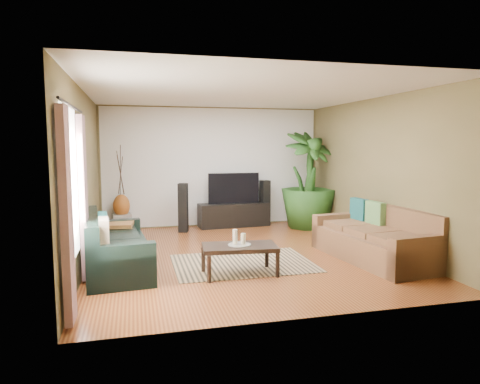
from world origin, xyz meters
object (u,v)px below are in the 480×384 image
object	(u,v)px
sofa_left	(117,242)
television	(234,188)
vase	(121,206)
speaker_left	(183,208)
sofa_right	(374,234)
tv_stand	(234,215)
speaker_right	(265,203)
potted_plant	(308,180)
coffee_table	(240,260)
side_table	(116,240)
pedestal	(122,223)

from	to	relation	value
sofa_left	television	xyz separation A→B (m)	(2.46, 2.91, 0.45)
sofa_left	vase	world-z (taller)	sofa_left
sofa_left	speaker_left	world-z (taller)	speaker_left
sofa_right	tv_stand	bearing A→B (deg)	-161.54
speaker_left	speaker_right	size ratio (longest dim) A/B	1.00
sofa_right	potted_plant	size ratio (longest dim) A/B	1.02
coffee_table	speaker_left	world-z (taller)	speaker_left
tv_stand	television	bearing A→B (deg)	175.78
coffee_table	speaker_right	size ratio (longest dim) A/B	1.02
sofa_right	coffee_table	xyz separation A→B (m)	(-2.30, -0.25, -0.21)
speaker_left	side_table	bearing A→B (deg)	-107.78
coffee_table	potted_plant	size ratio (longest dim) A/B	0.49
sofa_left	pedestal	size ratio (longest dim) A/B	5.32
speaker_left	television	bearing A→B (deg)	34.27
tv_stand	speaker_left	xyz separation A→B (m)	(-1.19, -0.35, 0.26)
pedestal	sofa_left	bearing A→B (deg)	-89.94
television	speaker_left	size ratio (longest dim) A/B	1.12
pedestal	vase	bearing A→B (deg)	0.00
vase	sofa_right	bearing A→B (deg)	-39.61
tv_stand	television	xyz separation A→B (m)	(-0.00, 0.00, 0.61)
vase	side_table	size ratio (longest dim) A/B	0.83
side_table	sofa_right	bearing A→B (deg)	-15.76
sofa_right	speaker_right	xyz separation A→B (m)	(-0.80, 3.32, 0.09)
sofa_right	coffee_table	distance (m)	2.32
potted_plant	speaker_left	bearing A→B (deg)	176.32
sofa_left	tv_stand	bearing A→B (deg)	-45.59
speaker_left	sofa_right	bearing A→B (deg)	-29.45
television	vase	xyz separation A→B (m)	(-2.46, 0.00, -0.32)
tv_stand	pedestal	world-z (taller)	tv_stand
tv_stand	potted_plant	xyz separation A→B (m)	(1.59, -0.53, 0.81)
sofa_right	sofa_left	bearing A→B (deg)	-102.43
tv_stand	television	world-z (taller)	television
television	vase	size ratio (longest dim) A/B	2.38
pedestal	potted_plant	bearing A→B (deg)	-7.42
sofa_right	side_table	size ratio (longest dim) A/B	3.75
potted_plant	side_table	distance (m)	4.47
coffee_table	television	distance (m)	3.71
sofa_left	coffee_table	size ratio (longest dim) A/B	1.93
sofa_right	television	bearing A→B (deg)	-161.54
tv_stand	vase	bearing A→B (deg)	175.78
speaker_left	vase	xyz separation A→B (m)	(-1.27, 0.35, 0.04)
tv_stand	potted_plant	world-z (taller)	potted_plant
television	speaker_left	bearing A→B (deg)	-163.63
sofa_left	potted_plant	distance (m)	4.74
sofa_left	coffee_table	world-z (taller)	sofa_left
speaker_right	side_table	distance (m)	3.91
tv_stand	pedestal	xyz separation A→B (m)	(-2.46, 0.00, -0.07)
tv_stand	side_table	bearing A→B (deg)	-143.18
potted_plant	side_table	xyz separation A→B (m)	(-4.08, -1.65, -0.78)
television	side_table	distance (m)	3.36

